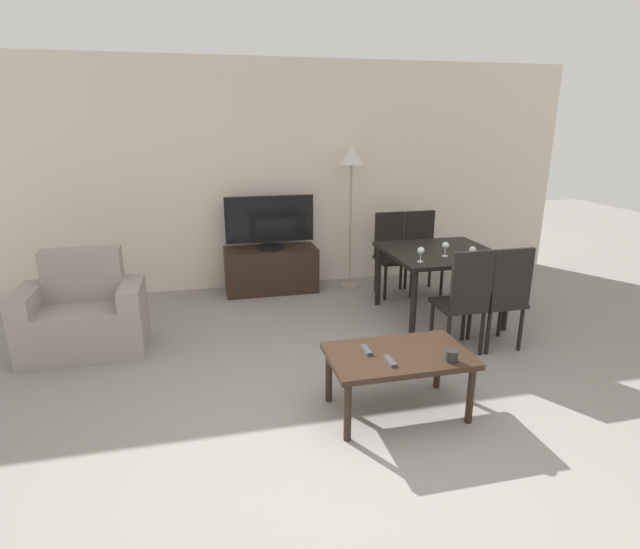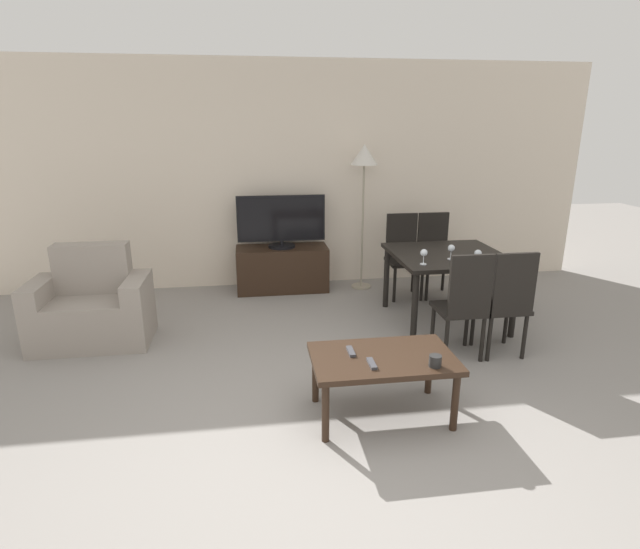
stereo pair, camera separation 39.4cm
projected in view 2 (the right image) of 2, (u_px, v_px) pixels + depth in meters
The scene contains 18 objects.
ground_plane at pixel (328, 465), 3.02m from camera, with size 18.00×18.00×0.00m, color gray.
wall_back at pixel (281, 177), 6.07m from camera, with size 7.77×0.06×2.70m.
armchair at pixel (92, 309), 4.63m from camera, with size 1.03×0.62×0.91m.
tv_stand at pixel (282, 269), 6.10m from camera, with size 1.10×0.46×0.54m.
tv at pixel (281, 221), 5.93m from camera, with size 1.04×0.32×0.63m.
coffee_table at pixel (383, 363), 3.42m from camera, with size 0.98×0.60×0.46m.
dining_table at pixel (448, 261), 5.03m from camera, with size 1.10×1.09×0.72m.
dining_chair_near at pixel (464, 302), 4.23m from camera, with size 0.40×0.40×0.97m.
dining_chair_far at pixel (435, 251), 5.91m from camera, with size 0.40×0.40×0.97m.
dining_chair_near_right at pixel (507, 300), 4.28m from camera, with size 0.40×0.40×0.97m.
dining_chair_far_left at pixel (403, 252), 5.85m from camera, with size 0.40×0.40×0.97m.
floor_lamp at pixel (364, 165), 5.83m from camera, with size 0.32×0.32×1.74m.
remote_primary at pixel (351, 351), 3.45m from camera, with size 0.04×0.15×0.02m.
remote_secondary at pixel (372, 364), 3.28m from camera, with size 0.04×0.15×0.02m.
cup_white_near at pixel (435, 361), 3.25m from camera, with size 0.08×0.08×0.08m.
wine_glass_left at pixel (424, 254), 4.59m from camera, with size 0.07×0.07×0.15m.
wine_glass_center at pixel (451, 249), 4.76m from camera, with size 0.07×0.07×0.15m.
wine_glass_right at pixel (478, 254), 4.57m from camera, with size 0.07×0.07×0.15m.
Camera 2 is at (-0.41, -2.52, 1.99)m, focal length 28.00 mm.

